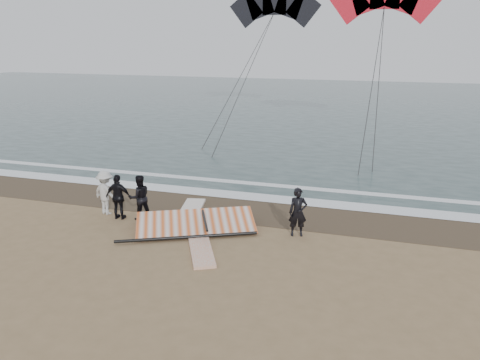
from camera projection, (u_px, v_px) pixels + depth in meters
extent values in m
plane|color=#8C704C|center=(197.00, 263.00, 13.19)|extent=(120.00, 120.00, 0.00)
cube|color=#233838|center=(328.00, 105.00, 43.42)|extent=(120.00, 54.00, 0.02)
cube|color=#4C3D2B|center=(242.00, 209.00, 17.31)|extent=(120.00, 2.80, 0.01)
cube|color=white|center=(252.00, 197.00, 18.59)|extent=(120.00, 0.90, 0.01)
cube|color=white|center=(262.00, 184.00, 20.15)|extent=(120.00, 0.45, 0.01)
imported|color=black|center=(298.00, 212.00, 14.79)|extent=(0.66, 0.52, 1.58)
cube|color=silver|center=(201.00, 250.00, 13.87)|extent=(1.58, 2.30, 0.09)
cube|color=silver|center=(190.00, 212.00, 16.85)|extent=(1.22, 2.77, 0.11)
imported|color=black|center=(140.00, 197.00, 16.17)|extent=(0.98, 0.97, 1.59)
imported|color=black|center=(119.00, 197.00, 16.17)|extent=(0.96, 0.44, 1.60)
imported|color=beige|center=(106.00, 193.00, 16.64)|extent=(1.16, 0.87, 1.59)
cube|color=black|center=(197.00, 222.00, 15.95)|extent=(2.64, 1.70, 0.10)
cube|color=#D45923|center=(196.00, 222.00, 15.27)|extent=(4.11, 2.99, 0.41)
cylinder|color=black|center=(187.00, 237.00, 14.61)|extent=(4.06, 2.00, 0.10)
cylinder|color=black|center=(205.00, 219.00, 15.15)|extent=(0.90, 1.77, 0.08)
cylinder|color=#262626|center=(379.00, 79.00, 24.78)|extent=(0.04, 0.04, 11.68)
cylinder|color=#262626|center=(373.00, 80.00, 24.50)|extent=(0.04, 0.04, 12.29)
cylinder|color=#262626|center=(243.00, 71.00, 30.74)|extent=(0.04, 0.04, 14.67)
cylinder|color=#262626|center=(249.00, 72.00, 29.83)|extent=(0.04, 0.04, 16.00)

